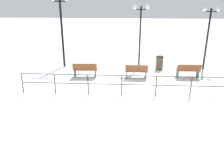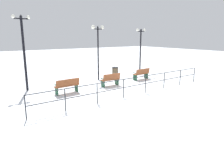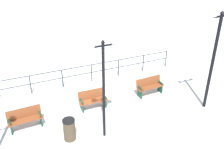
{
  "view_description": "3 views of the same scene",
  "coord_description": "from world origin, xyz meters",
  "px_view_note": "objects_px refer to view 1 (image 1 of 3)",
  "views": [
    {
      "loc": [
        -13.31,
        0.76,
        4.83
      ],
      "look_at": [
        -1.52,
        1.45,
        0.67
      ],
      "focal_mm": 35.55,
      "sensor_mm": 36.0,
      "label": 1
    },
    {
      "loc": [
        -11.07,
        7.35,
        3.48
      ],
      "look_at": [
        -0.99,
        0.42,
        1.01
      ],
      "focal_mm": 30.42,
      "sensor_mm": 36.0,
      "label": 2
    },
    {
      "loc": [
        9.69,
        -3.34,
        7.12
      ],
      "look_at": [
        -1.58,
        1.64,
        0.86
      ],
      "focal_mm": 40.23,
      "sensor_mm": 36.0,
      "label": 3
    }
  ],
  "objects_px": {
    "bench_third": "(85,70)",
    "lamppost_far": "(62,26)",
    "bench_nearest": "(188,70)",
    "bench_second": "(136,71)",
    "trash_bin": "(159,63)",
    "lamppost_middle": "(141,22)",
    "lamppost_near": "(209,29)"
  },
  "relations": [
    {
      "from": "bench_third",
      "to": "lamppost_far",
      "type": "bearing_deg",
      "value": 38.88
    },
    {
      "from": "bench_second",
      "to": "bench_third",
      "type": "bearing_deg",
      "value": 91.3
    },
    {
      "from": "bench_third",
      "to": "lamppost_near",
      "type": "height_order",
      "value": "lamppost_near"
    },
    {
      "from": "lamppost_far",
      "to": "lamppost_middle",
      "type": "bearing_deg",
      "value": -90.0
    },
    {
      "from": "bench_third",
      "to": "lamppost_far",
      "type": "xyz_separation_m",
      "value": [
        2.14,
        1.9,
        2.41
      ]
    },
    {
      "from": "lamppost_middle",
      "to": "bench_third",
      "type": "bearing_deg",
      "value": 121.43
    },
    {
      "from": "lamppost_middle",
      "to": "trash_bin",
      "type": "xyz_separation_m",
      "value": [
        -0.37,
        -1.39,
        -2.73
      ]
    },
    {
      "from": "lamppost_near",
      "to": "lamppost_far",
      "type": "height_order",
      "value": "lamppost_far"
    },
    {
      "from": "lamppost_middle",
      "to": "lamppost_far",
      "type": "distance_m",
      "value": 5.41
    },
    {
      "from": "bench_nearest",
      "to": "bench_third",
      "type": "relative_size",
      "value": 0.97
    },
    {
      "from": "bench_nearest",
      "to": "bench_third",
      "type": "xyz_separation_m",
      "value": [
        -0.26,
        6.46,
        0.02
      ]
    },
    {
      "from": "bench_nearest",
      "to": "lamppost_near",
      "type": "bearing_deg",
      "value": -41.83
    },
    {
      "from": "lamppost_far",
      "to": "bench_third",
      "type": "bearing_deg",
      "value": -138.31
    },
    {
      "from": "bench_second",
      "to": "bench_third",
      "type": "relative_size",
      "value": 0.91
    },
    {
      "from": "bench_third",
      "to": "trash_bin",
      "type": "relative_size",
      "value": 1.58
    },
    {
      "from": "trash_bin",
      "to": "lamppost_near",
      "type": "bearing_deg",
      "value": -83.22
    },
    {
      "from": "lamppost_middle",
      "to": "lamppost_near",
      "type": "bearing_deg",
      "value": -90.0
    },
    {
      "from": "bench_third",
      "to": "lamppost_middle",
      "type": "xyz_separation_m",
      "value": [
        2.14,
        -3.5,
        2.72
      ]
    },
    {
      "from": "bench_third",
      "to": "lamppost_near",
      "type": "relative_size",
      "value": 0.37
    },
    {
      "from": "lamppost_middle",
      "to": "trash_bin",
      "type": "height_order",
      "value": "lamppost_middle"
    },
    {
      "from": "bench_second",
      "to": "lamppost_far",
      "type": "relative_size",
      "value": 0.29
    },
    {
      "from": "lamppost_near",
      "to": "trash_bin",
      "type": "distance_m",
      "value": 3.92
    },
    {
      "from": "lamppost_near",
      "to": "lamppost_far",
      "type": "bearing_deg",
      "value": 90.0
    },
    {
      "from": "lamppost_far",
      "to": "bench_second",
      "type": "bearing_deg",
      "value": -112.81
    },
    {
      "from": "bench_second",
      "to": "lamppost_near",
      "type": "height_order",
      "value": "lamppost_near"
    },
    {
      "from": "lamppost_near",
      "to": "trash_bin",
      "type": "xyz_separation_m",
      "value": [
        -0.37,
        3.13,
        -2.33
      ]
    },
    {
      "from": "bench_nearest",
      "to": "trash_bin",
      "type": "bearing_deg",
      "value": 44.0
    },
    {
      "from": "trash_bin",
      "to": "bench_nearest",
      "type": "bearing_deg",
      "value": -133.86
    },
    {
      "from": "bench_third",
      "to": "lamppost_middle",
      "type": "distance_m",
      "value": 4.92
    },
    {
      "from": "bench_second",
      "to": "lamppost_near",
      "type": "bearing_deg",
      "value": -64.14
    },
    {
      "from": "lamppost_far",
      "to": "trash_bin",
      "type": "xyz_separation_m",
      "value": [
        -0.37,
        -6.79,
        -2.42
      ]
    },
    {
      "from": "lamppost_far",
      "to": "bench_nearest",
      "type": "bearing_deg",
      "value": -102.67
    }
  ]
}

